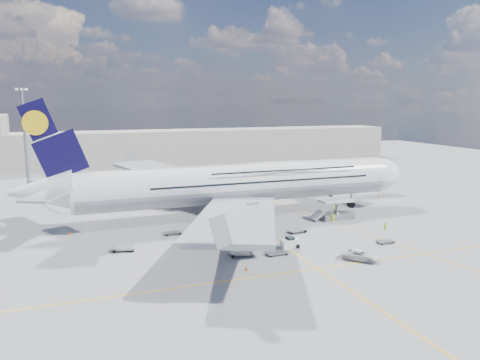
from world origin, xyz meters
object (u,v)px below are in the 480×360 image
object	(u,v)px
crew_tug	(252,242)
catering_truck_inner	(163,198)
cone_wing_left_inner	(191,199)
jet_bridge	(343,168)
dolly_row_b	(240,248)
crew_van	(332,217)
cone_tail	(69,234)
airliner	(242,183)
crew_nose	(334,208)
dolly_nose_far	(385,241)
crew_loader	(385,227)
catering_truck_outer	(145,187)
baggage_tug	(290,243)
cone_wing_right_inner	(223,230)
cone_nose	(378,196)
service_van	(360,255)
cone_wing_right_outer	(246,268)
dolly_row_c	(277,253)
dolly_row_a	(123,249)
cone_wing_left_outer	(145,191)
cargo_loader	(335,212)
dolly_back	(173,233)
dolly_nose_near	(297,231)
light_mast	(25,142)

from	to	relation	value
crew_tug	catering_truck_inner	bearing A→B (deg)	106.12
crew_tug	cone_wing_left_inner	distance (m)	37.73
catering_truck_inner	jet_bridge	bearing A→B (deg)	-24.35
dolly_row_b	crew_van	xyz separation A→B (m)	(23.21, 12.73, -0.40)
cone_tail	airliner	bearing A→B (deg)	2.44
crew_nose	cone_tail	size ratio (longest dim) A/B	2.84
dolly_nose_far	crew_loader	world-z (taller)	crew_loader
catering_truck_inner	catering_truck_outer	world-z (taller)	catering_truck_outer
baggage_tug	catering_truck_inner	distance (m)	37.43
cone_wing_right_inner	cone_wing_left_inner	bearing A→B (deg)	87.77
cone_nose	jet_bridge	bearing A→B (deg)	155.58
service_van	cone_wing_right_outer	bearing A→B (deg)	129.30
airliner	dolly_row_c	xyz separation A→B (m)	(-3.11, -22.95, -6.51)
airliner	crew_van	size ratio (longest dim) A/B	51.44
dolly_row_a	cone_wing_left_outer	distance (m)	47.31
cone_nose	cargo_loader	bearing A→B (deg)	-144.96
airliner	cargo_loader	world-z (taller)	airliner
dolly_back	service_van	world-z (taller)	service_van
jet_bridge	cone_tail	world-z (taller)	jet_bridge
crew_loader	crew_tug	distance (m)	25.10
crew_van	cone_wing_right_outer	world-z (taller)	crew_van
dolly_row_c	service_van	size ratio (longest dim) A/B	0.61
jet_bridge	dolly_back	world-z (taller)	jet_bridge
dolly_row_b	cone_wing_right_inner	size ratio (longest dim) A/B	6.67
crew_van	cone_wing_right_outer	size ratio (longest dim) A/B	2.47
cone_tail	cone_wing_right_outer	bearing A→B (deg)	-49.51
airliner	cone_wing_right_outer	xyz separation A→B (m)	(-9.62, -27.35, -6.57)
cone_nose	airliner	bearing A→B (deg)	-168.73
cargo_loader	baggage_tug	world-z (taller)	cargo_loader
dolly_nose_far	service_van	xyz separation A→B (m)	(-8.52, -5.53, 0.41)
cone_wing_left_outer	cone_tail	distance (m)	38.75
airliner	service_van	distance (m)	30.65
dolly_nose_near	crew_loader	size ratio (longest dim) A/B	2.14
jet_bridge	crew_loader	distance (m)	31.18
dolly_nose_near	airliner	bearing A→B (deg)	98.49
dolly_back	catering_truck_inner	bearing A→B (deg)	86.85
dolly_row_c	jet_bridge	bearing A→B (deg)	45.00
dolly_row_b	catering_truck_inner	world-z (taller)	catering_truck_inner
dolly_nose_far	light_mast	bearing A→B (deg)	134.42
catering_truck_outer	cone_wing_right_inner	size ratio (longest dim) A/B	13.85
baggage_tug	crew_van	bearing A→B (deg)	33.87
dolly_row_a	cone_wing_right_outer	bearing A→B (deg)	-31.06
light_mast	dolly_nose_near	world-z (taller)	light_mast
crew_van	cone_wing_left_outer	bearing A→B (deg)	-7.38
jet_bridge	baggage_tug	xyz separation A→B (m)	(-29.38, -31.62, -6.05)
dolly_row_a	baggage_tug	size ratio (longest dim) A/B	1.24
dolly_nose_far	cone_nose	size ratio (longest dim) A/B	4.57
dolly_row_a	dolly_row_c	distance (m)	23.22
crew_tug	cone_wing_right_outer	bearing A→B (deg)	-112.48
crew_nose	cone_wing_left_inner	world-z (taller)	crew_nose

